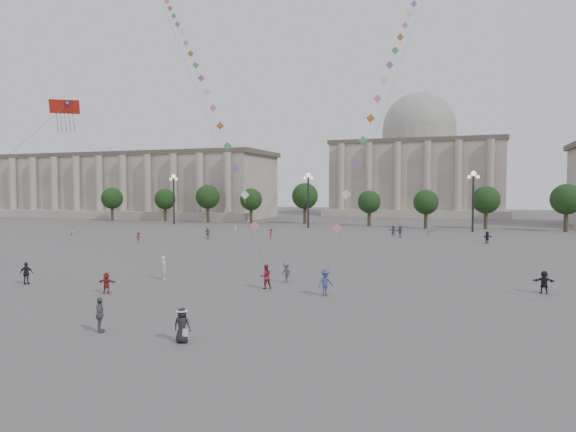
% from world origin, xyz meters
% --- Properties ---
extents(ground, '(360.00, 360.00, 0.00)m').
position_xyz_m(ground, '(0.00, 0.00, 0.00)').
color(ground, '#4E4C49').
rests_on(ground, ground).
extents(hall_west, '(84.00, 26.22, 17.20)m').
position_xyz_m(hall_west, '(-75.00, 93.89, 8.43)').
color(hall_west, gray).
rests_on(hall_west, ground).
extents(hall_central, '(48.30, 34.30, 35.50)m').
position_xyz_m(hall_central, '(0.00, 129.22, 14.23)').
color(hall_central, gray).
rests_on(hall_central, ground).
extents(tree_row, '(137.12, 5.12, 8.00)m').
position_xyz_m(tree_row, '(0.00, 78.00, 5.39)').
color(tree_row, '#372B1B').
rests_on(tree_row, ground).
extents(lamp_post_far_west, '(2.00, 0.90, 10.65)m').
position_xyz_m(lamp_post_far_west, '(-45.00, 70.00, 7.35)').
color(lamp_post_far_west, '#262628').
rests_on(lamp_post_far_west, ground).
extents(lamp_post_mid_west, '(2.00, 0.90, 10.65)m').
position_xyz_m(lamp_post_mid_west, '(-15.00, 70.00, 7.35)').
color(lamp_post_mid_west, '#262628').
rests_on(lamp_post_mid_west, ground).
extents(lamp_post_mid_east, '(2.00, 0.90, 10.65)m').
position_xyz_m(lamp_post_mid_east, '(15.00, 70.00, 7.35)').
color(lamp_post_mid_east, '#262628').
rests_on(lamp_post_mid_east, ground).
extents(person_crowd_0, '(1.14, 0.70, 1.81)m').
position_xyz_m(person_crowd_0, '(4.38, 55.60, 0.90)').
color(person_crowd_0, navy).
rests_on(person_crowd_0, ground).
extents(person_crowd_1, '(0.78, 0.88, 1.49)m').
position_xyz_m(person_crowd_1, '(-45.81, 41.17, 0.74)').
color(person_crowd_1, beige).
rests_on(person_crowd_1, ground).
extents(person_crowd_2, '(0.76, 1.07, 1.50)m').
position_xyz_m(person_crowd_2, '(-29.32, 35.91, 0.75)').
color(person_crowd_2, brown).
rests_on(person_crowd_2, ground).
extents(person_crowd_3, '(1.58, 0.69, 1.65)m').
position_xyz_m(person_crowd_3, '(19.66, 15.83, 0.82)').
color(person_crowd_3, black).
rests_on(person_crowd_3, ground).
extents(person_crowd_4, '(1.54, 1.03, 1.59)m').
position_xyz_m(person_crowd_4, '(8.35, 59.43, 0.80)').
color(person_crowd_4, beige).
rests_on(person_crowd_4, ground).
extents(person_crowd_6, '(1.23, 1.06, 1.65)m').
position_xyz_m(person_crowd_6, '(0.77, 13.67, 0.82)').
color(person_crowd_6, '#5D5D62').
rests_on(person_crowd_6, ground).
extents(person_crowd_9, '(1.47, 1.43, 1.68)m').
position_xyz_m(person_crowd_9, '(16.86, 50.84, 0.84)').
color(person_crowd_9, black).
rests_on(person_crowd_9, ground).
extents(person_crowd_10, '(0.41, 0.58, 1.52)m').
position_xyz_m(person_crowd_10, '(-22.06, 52.24, 0.76)').
color(person_crowd_10, silver).
rests_on(person_crowd_10, ground).
extents(person_crowd_12, '(1.67, 0.81, 1.72)m').
position_xyz_m(person_crowd_12, '(3.15, 57.18, 0.86)').
color(person_crowd_12, slate).
rests_on(person_crowd_12, ground).
extents(person_crowd_13, '(0.84, 0.82, 1.94)m').
position_xyz_m(person_crowd_13, '(-9.30, 11.65, 0.97)').
color(person_crowd_13, silver).
rests_on(person_crowd_13, ground).
extents(person_crowd_16, '(1.02, 0.45, 1.72)m').
position_xyz_m(person_crowd_16, '(-22.46, 43.36, 0.86)').
color(person_crowd_16, '#5D5D61').
rests_on(person_crowd_16, ground).
extents(person_crowd_17, '(1.05, 1.15, 1.55)m').
position_xyz_m(person_crowd_17, '(-13.77, 47.32, 0.78)').
color(person_crowd_17, maroon).
rests_on(person_crowd_17, ground).
extents(tourist_2, '(1.45, 0.64, 1.52)m').
position_xyz_m(tourist_2, '(-9.92, 5.31, 0.76)').
color(tourist_2, maroon).
rests_on(tourist_2, ground).
extents(tourist_3, '(0.94, 1.16, 1.84)m').
position_xyz_m(tourist_3, '(-3.54, -3.05, 0.92)').
color(tourist_3, '#5C5C60').
rests_on(tourist_3, ground).
extents(tourist_4, '(1.11, 0.78, 1.76)m').
position_xyz_m(tourist_4, '(-18.19, 6.07, 0.88)').
color(tourist_4, '#222328').
rests_on(tourist_4, ground).
extents(kite_flyer_0, '(1.12, 1.09, 1.82)m').
position_xyz_m(kite_flyer_0, '(0.17, 10.79, 0.91)').
color(kite_flyer_0, maroon).
rests_on(kite_flyer_0, ground).
extents(kite_flyer_1, '(1.30, 1.39, 1.89)m').
position_xyz_m(kite_flyer_1, '(5.10, 9.80, 0.94)').
color(kite_flyer_1, '#38447E').
rests_on(kite_flyer_1, ground).
extents(hat_person, '(0.90, 0.65, 1.71)m').
position_xyz_m(hat_person, '(1.45, -3.18, 0.89)').
color(hat_person, black).
rests_on(hat_person, ground).
extents(dragon_kite, '(2.11, 8.54, 19.70)m').
position_xyz_m(dragon_kite, '(-15.25, 7.18, 13.08)').
color(dragon_kite, red).
rests_on(dragon_kite, ground).
extents(kite_train_west, '(36.79, 38.54, 70.38)m').
position_xyz_m(kite_train_west, '(-19.41, 31.60, 25.95)').
color(kite_train_west, '#3F3F3F').
rests_on(kite_train_west, ground).
extents(kite_train_mid, '(6.11, 50.89, 71.41)m').
position_xyz_m(kite_train_mid, '(7.99, 37.13, 28.04)').
color(kite_train_mid, '#3F3F3F').
rests_on(kite_train_mid, ground).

